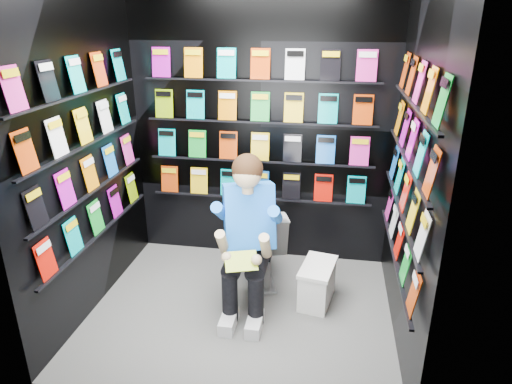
# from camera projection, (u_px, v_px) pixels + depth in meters

# --- Properties ---
(floor) EXTENTS (2.40, 2.40, 0.00)m
(floor) POSITION_uv_depth(u_px,v_px,m) (241.00, 311.00, 3.72)
(floor) COLOR #5E5D5B
(floor) RESTS_ON ground
(wall_back) EXTENTS (2.40, 0.04, 2.60)m
(wall_back) POSITION_uv_depth(u_px,v_px,m) (261.00, 127.00, 4.17)
(wall_back) COLOR black
(wall_back) RESTS_ON floor
(wall_front) EXTENTS (2.40, 0.04, 2.60)m
(wall_front) POSITION_uv_depth(u_px,v_px,m) (200.00, 215.00, 2.33)
(wall_front) COLOR black
(wall_front) RESTS_ON floor
(wall_left) EXTENTS (0.04, 2.00, 2.60)m
(wall_left) POSITION_uv_depth(u_px,v_px,m) (83.00, 151.00, 3.44)
(wall_left) COLOR black
(wall_left) RESTS_ON floor
(wall_right) EXTENTS (0.04, 2.00, 2.60)m
(wall_right) POSITION_uv_depth(u_px,v_px,m) (413.00, 167.00, 3.06)
(wall_right) COLOR black
(wall_right) RESTS_ON floor
(comics_back) EXTENTS (2.10, 0.06, 1.37)m
(comics_back) POSITION_uv_depth(u_px,v_px,m) (260.00, 127.00, 4.14)
(comics_back) COLOR red
(comics_back) RESTS_ON wall_back
(comics_left) EXTENTS (0.06, 1.70, 1.37)m
(comics_left) POSITION_uv_depth(u_px,v_px,m) (87.00, 150.00, 3.43)
(comics_left) COLOR red
(comics_left) RESTS_ON wall_left
(comics_right) EXTENTS (0.06, 1.70, 1.37)m
(comics_right) POSITION_uv_depth(u_px,v_px,m) (409.00, 166.00, 3.07)
(comics_right) COLOR red
(comics_right) RESTS_ON wall_right
(toilet) EXTENTS (0.63, 0.84, 0.73)m
(toilet) POSITION_uv_depth(u_px,v_px,m) (257.00, 241.00, 4.07)
(toilet) COLOR white
(toilet) RESTS_ON floor
(longbox) EXTENTS (0.30, 0.45, 0.31)m
(longbox) POSITION_uv_depth(u_px,v_px,m) (317.00, 285.00, 3.79)
(longbox) COLOR white
(longbox) RESTS_ON floor
(longbox_lid) EXTENTS (0.33, 0.48, 0.03)m
(longbox_lid) POSITION_uv_depth(u_px,v_px,m) (318.00, 267.00, 3.73)
(longbox_lid) COLOR white
(longbox_lid) RESTS_ON longbox
(reader) EXTENTS (0.74, 0.90, 1.42)m
(reader) POSITION_uv_depth(u_px,v_px,m) (250.00, 217.00, 3.57)
(reader) COLOR blue
(reader) RESTS_ON toilet
(held_comic) EXTENTS (0.27, 0.21, 0.10)m
(held_comic) POSITION_uv_depth(u_px,v_px,m) (241.00, 261.00, 3.32)
(held_comic) COLOR green
(held_comic) RESTS_ON reader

